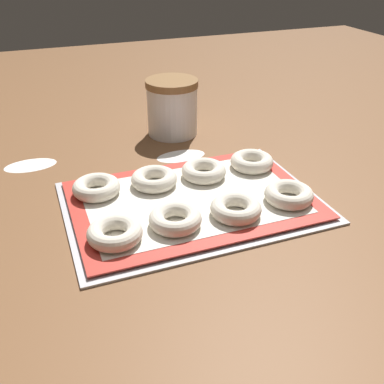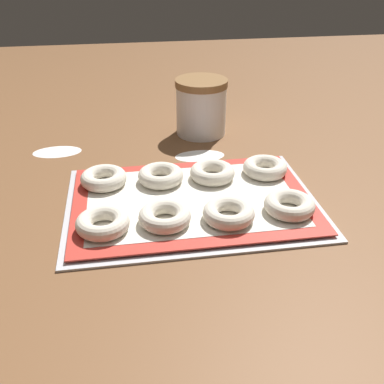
# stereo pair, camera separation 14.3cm
# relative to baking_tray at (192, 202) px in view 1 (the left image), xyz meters

# --- Properties ---
(ground_plane) EXTENTS (2.80, 2.80, 0.00)m
(ground_plane) POSITION_rel_baking_tray_xyz_m (-0.01, -0.01, -0.00)
(ground_plane) COLOR brown
(baking_tray) EXTENTS (0.45, 0.32, 0.01)m
(baking_tray) POSITION_rel_baking_tray_xyz_m (0.00, 0.00, 0.00)
(baking_tray) COLOR silver
(baking_tray) RESTS_ON ground_plane
(baking_mat) EXTENTS (0.42, 0.29, 0.00)m
(baking_mat) POSITION_rel_baking_tray_xyz_m (-0.00, 0.00, 0.01)
(baking_mat) COLOR red
(baking_mat) RESTS_ON baking_tray
(bagel_front_far_left) EXTENTS (0.09, 0.09, 0.03)m
(bagel_front_far_left) POSITION_rel_baking_tray_xyz_m (-0.16, -0.07, 0.02)
(bagel_front_far_left) COLOR silver
(bagel_front_far_left) RESTS_ON baking_mat
(bagel_front_mid_left) EXTENTS (0.09, 0.09, 0.03)m
(bagel_front_mid_left) POSITION_rel_baking_tray_xyz_m (-0.06, -0.07, 0.02)
(bagel_front_mid_left) COLOR silver
(bagel_front_mid_left) RESTS_ON baking_mat
(bagel_front_mid_right) EXTENTS (0.09, 0.09, 0.03)m
(bagel_front_mid_right) POSITION_rel_baking_tray_xyz_m (0.05, -0.08, 0.02)
(bagel_front_mid_right) COLOR silver
(bagel_front_mid_right) RESTS_ON baking_mat
(bagel_front_far_right) EXTENTS (0.09, 0.09, 0.03)m
(bagel_front_far_right) POSITION_rel_baking_tray_xyz_m (0.16, -0.07, 0.02)
(bagel_front_far_right) COLOR silver
(bagel_front_far_right) RESTS_ON baking_mat
(bagel_back_far_left) EXTENTS (0.09, 0.09, 0.03)m
(bagel_back_far_left) POSITION_rel_baking_tray_xyz_m (-0.16, 0.08, 0.02)
(bagel_back_far_left) COLOR silver
(bagel_back_far_left) RESTS_ON baking_mat
(bagel_back_mid_left) EXTENTS (0.09, 0.09, 0.03)m
(bagel_back_mid_left) POSITION_rel_baking_tray_xyz_m (-0.05, 0.07, 0.02)
(bagel_back_mid_left) COLOR silver
(bagel_back_mid_left) RESTS_ON baking_mat
(bagel_back_mid_right) EXTENTS (0.09, 0.09, 0.03)m
(bagel_back_mid_right) POSITION_rel_baking_tray_xyz_m (0.05, 0.07, 0.02)
(bagel_back_mid_right) COLOR silver
(bagel_back_mid_right) RESTS_ON baking_mat
(bagel_back_far_right) EXTENTS (0.09, 0.09, 0.03)m
(bagel_back_far_right) POSITION_rel_baking_tray_xyz_m (0.16, 0.07, 0.02)
(bagel_back_far_right) COLOR silver
(bagel_back_far_right) RESTS_ON baking_mat
(flour_canister) EXTENTS (0.12, 0.12, 0.13)m
(flour_canister) POSITION_rel_baking_tray_xyz_m (0.07, 0.32, 0.06)
(flour_canister) COLOR white
(flour_canister) RESTS_ON ground_plane
(flour_patch_near) EXTENTS (0.11, 0.06, 0.00)m
(flour_patch_near) POSITION_rel_baking_tray_xyz_m (0.05, 0.19, -0.00)
(flour_patch_near) COLOR white
(flour_patch_near) RESTS_ON ground_plane
(flour_patch_far) EXTENTS (0.11, 0.06, 0.00)m
(flour_patch_far) POSITION_rel_baking_tray_xyz_m (-0.26, 0.26, -0.00)
(flour_patch_far) COLOR white
(flour_patch_far) RESTS_ON ground_plane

